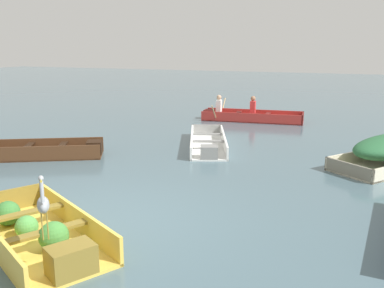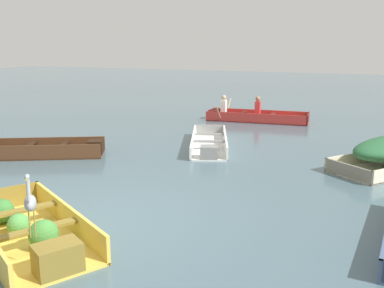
{
  "view_description": "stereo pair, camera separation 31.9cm",
  "coord_description": "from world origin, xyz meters",
  "px_view_note": "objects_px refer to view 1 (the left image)",
  "views": [
    {
      "loc": [
        3.61,
        -5.23,
        2.68
      ],
      "look_at": [
        -0.28,
        4.14,
        0.35
      ],
      "focal_mm": 40.0,
      "sensor_mm": 36.0,
      "label": 1
    },
    {
      "loc": [
        3.9,
        -5.1,
        2.68
      ],
      "look_at": [
        -0.28,
        4.14,
        0.35
      ],
      "focal_mm": 40.0,
      "sensor_mm": 36.0,
      "label": 2
    }
  ],
  "objects_px": {
    "rowboat_red_with_crew": "(247,116)",
    "dinghy_yellow_foreground": "(37,233)",
    "heron_on_dinghy": "(43,203)",
    "skiff_white_mid_moored": "(208,144)",
    "skiff_dark_varnish_near_moored": "(51,151)"
  },
  "relations": [
    {
      "from": "rowboat_red_with_crew",
      "to": "dinghy_yellow_foreground",
      "type": "bearing_deg",
      "value": -89.84
    },
    {
      "from": "heron_on_dinghy",
      "to": "rowboat_red_with_crew",
      "type": "bearing_deg",
      "value": 93.56
    },
    {
      "from": "skiff_white_mid_moored",
      "to": "heron_on_dinghy",
      "type": "height_order",
      "value": "heron_on_dinghy"
    },
    {
      "from": "skiff_white_mid_moored",
      "to": "heron_on_dinghy",
      "type": "relative_size",
      "value": 3.79
    },
    {
      "from": "dinghy_yellow_foreground",
      "to": "rowboat_red_with_crew",
      "type": "distance_m",
      "value": 10.9
    },
    {
      "from": "rowboat_red_with_crew",
      "to": "skiff_dark_varnish_near_moored",
      "type": "bearing_deg",
      "value": -113.74
    },
    {
      "from": "skiff_white_mid_moored",
      "to": "rowboat_red_with_crew",
      "type": "height_order",
      "value": "rowboat_red_with_crew"
    },
    {
      "from": "skiff_dark_varnish_near_moored",
      "to": "skiff_white_mid_moored",
      "type": "xyz_separation_m",
      "value": [
        3.27,
        2.37,
        -0.01
      ]
    },
    {
      "from": "skiff_white_mid_moored",
      "to": "heron_on_dinghy",
      "type": "xyz_separation_m",
      "value": [
        0.51,
        -6.87,
        0.79
      ]
    },
    {
      "from": "skiff_dark_varnish_near_moored",
      "to": "heron_on_dinghy",
      "type": "distance_m",
      "value": 5.93
    },
    {
      "from": "dinghy_yellow_foreground",
      "to": "skiff_white_mid_moored",
      "type": "relative_size",
      "value": 0.94
    },
    {
      "from": "dinghy_yellow_foreground",
      "to": "rowboat_red_with_crew",
      "type": "relative_size",
      "value": 0.8
    },
    {
      "from": "rowboat_red_with_crew",
      "to": "heron_on_dinghy",
      "type": "distance_m",
      "value": 11.52
    },
    {
      "from": "rowboat_red_with_crew",
      "to": "heron_on_dinghy",
      "type": "height_order",
      "value": "heron_on_dinghy"
    },
    {
      "from": "dinghy_yellow_foreground",
      "to": "skiff_dark_varnish_near_moored",
      "type": "height_order",
      "value": "dinghy_yellow_foreground"
    }
  ]
}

